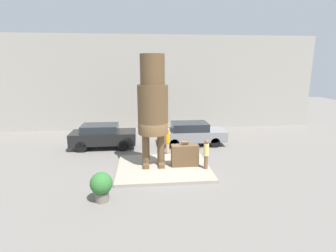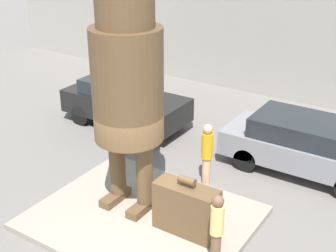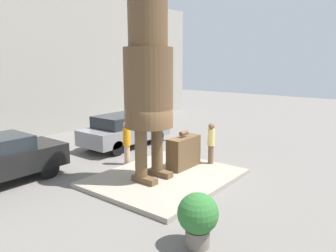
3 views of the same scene
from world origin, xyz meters
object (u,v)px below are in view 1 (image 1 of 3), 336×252
at_px(giant_suitcase, 185,155).
at_px(parked_car_grey, 192,133).
at_px(planter_pot, 101,185).
at_px(tourist, 206,153).
at_px(statue_figure, 153,102).
at_px(parked_car_black, 103,135).
at_px(worker_hivis, 167,140).

relative_size(giant_suitcase, parked_car_grey, 0.32).
bearing_deg(planter_pot, tourist, 27.79).
bearing_deg(planter_pot, statue_figure, 56.23).
bearing_deg(tourist, statue_figure, 163.92).
bearing_deg(statue_figure, parked_car_black, 129.70).
bearing_deg(giant_suitcase, statue_figure, 172.44).
relative_size(giant_suitcase, parked_car_black, 0.34).
height_order(statue_figure, tourist, statue_figure).
height_order(parked_car_black, parked_car_grey, parked_car_black).
bearing_deg(worker_hivis, parked_car_black, 156.02).
bearing_deg(parked_car_black, statue_figure, -50.30).
bearing_deg(statue_figure, worker_hivis, 64.70).
xyz_separation_m(statue_figure, worker_hivis, (0.94, 2.00, -2.59)).
distance_m(parked_car_black, parked_car_grey, 6.03).
bearing_deg(parked_car_black, parked_car_grey, 1.88).
height_order(statue_figure, planter_pot, statue_figure).
bearing_deg(planter_pot, worker_hivis, 59.21).
relative_size(planter_pot, worker_hivis, 0.71).
xyz_separation_m(parked_car_grey, planter_pot, (-5.09, -7.39, -0.13)).
bearing_deg(worker_hivis, statue_figure, -115.30).
xyz_separation_m(parked_car_black, worker_hivis, (4.12, -1.83, 0.09)).
height_order(statue_figure, parked_car_grey, statue_figure).
bearing_deg(parked_car_black, worker_hivis, -23.98).
xyz_separation_m(statue_figure, planter_pot, (-2.25, -3.36, -2.84)).
height_order(parked_car_grey, worker_hivis, worker_hivis).
height_order(statue_figure, giant_suitcase, statue_figure).
xyz_separation_m(planter_pot, worker_hivis, (3.19, 5.36, 0.25)).
xyz_separation_m(parked_car_black, parked_car_grey, (6.02, 0.20, -0.03)).
xyz_separation_m(statue_figure, giant_suitcase, (1.65, -0.22, -2.81)).
distance_m(statue_figure, planter_pot, 4.94).
xyz_separation_m(parked_car_black, planter_pot, (0.93, -7.19, -0.16)).
distance_m(giant_suitcase, parked_car_black, 6.31).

